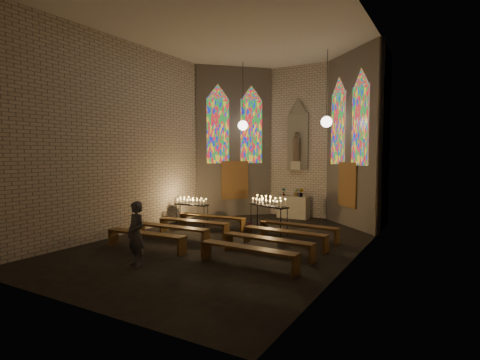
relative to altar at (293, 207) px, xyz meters
name	(u,v)px	position (x,y,z in m)	size (l,w,h in m)	color
floor	(232,242)	(0.00, -5.45, -0.50)	(12.00, 12.00, 0.00)	black
room	(275,135)	(0.00, -2.08, 3.22)	(8.22, 12.43, 7.00)	#C1B2A1
altar	(293,207)	(0.00, 0.00, 0.00)	(1.40, 0.60, 1.00)	#B5AE94
flower_vase_left	(284,192)	(-0.45, -0.07, 0.68)	(0.19, 0.13, 0.37)	#4C723F
flower_vase_center	(296,192)	(0.12, 0.06, 0.69)	(0.34, 0.29, 0.38)	#4C723F
flower_vase_right	(301,193)	(0.41, -0.07, 0.70)	(0.22, 0.18, 0.40)	#4C723F
aisle_flower_pot	(249,227)	(-0.20, -3.88, -0.30)	(0.23, 0.23, 0.41)	#4C723F
votive_stand_left	(192,203)	(-3.00, -3.69, 0.43)	(1.49, 0.41, 1.08)	black
votive_stand_right	(268,203)	(0.40, -3.47, 0.60)	(1.78, 1.05, 1.29)	black
pew_left_0	(212,218)	(-1.78, -4.01, -0.07)	(2.79, 0.51, 0.53)	#563918
pew_right_0	(298,227)	(1.78, -4.01, -0.07)	(2.79, 0.51, 0.53)	#563918
pew_left_1	(193,223)	(-1.78, -5.21, -0.07)	(2.79, 0.51, 0.53)	#563918
pew_right_1	(284,234)	(1.78, -5.21, -0.07)	(2.79, 0.51, 0.53)	#563918
pew_left_2	(171,229)	(-1.78, -6.41, -0.07)	(2.79, 0.51, 0.53)	#563918
pew_right_2	(268,241)	(1.78, -6.41, -0.07)	(2.79, 0.51, 0.53)	#563918
pew_left_3	(146,236)	(-1.78, -7.61, -0.07)	(2.79, 0.51, 0.53)	#563918
pew_right_3	(248,251)	(1.78, -7.61, -0.07)	(2.79, 0.51, 0.53)	#563918
visitor	(136,234)	(-0.78, -8.98, 0.35)	(0.62, 0.41, 1.71)	#46464F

